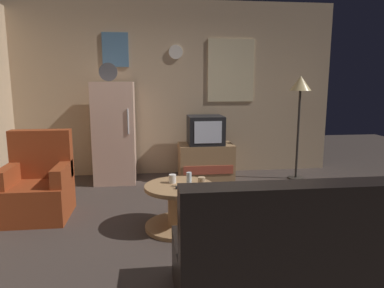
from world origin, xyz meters
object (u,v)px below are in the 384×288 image
mug_ceramic_white (172,179)px  remote_control (183,187)px  fridge (115,132)px  coffee_table (180,207)px  tv_stand (206,161)px  standing_lamp (300,91)px  wine_glass (189,180)px  crt_tv (205,130)px  armchair (38,187)px  mug_ceramic_tan (202,181)px  couch (300,259)px

mug_ceramic_white → remote_control: (0.09, -0.21, -0.03)m
fridge → coffee_table: (0.81, -1.88, -0.52)m
tv_stand → coffee_table: size_ratio=1.17×
standing_lamp → coffee_table: 2.83m
wine_glass → crt_tv: bearing=76.3°
standing_lamp → armchair: size_ratio=1.66×
fridge → mug_ceramic_tan: size_ratio=19.67×
crt_tv → coffee_table: bearing=-106.7°
armchair → coffee_table: bearing=-18.9°
wine_glass → mug_ceramic_white: wine_glass is taller
fridge → armchair: bearing=-118.6°
tv_stand → mug_ceramic_white: mug_ceramic_white is taller
armchair → mug_ceramic_tan: bearing=-18.1°
crt_tv → standing_lamp: standing_lamp is taller
wine_glass → mug_ceramic_white: 0.22m
tv_stand → wine_glass: wine_glass is taller
standing_lamp → couch: standing_lamp is taller
fridge → armchair: (-0.73, -1.35, -0.42)m
standing_lamp → remote_control: (-1.95, -1.80, -0.88)m
tv_stand → coffee_table: bearing=-106.9°
armchair → crt_tv: bearing=32.7°
standing_lamp → wine_glass: size_ratio=10.60×
coffee_table → mug_ceramic_tan: 0.36m
remote_control → armchair: (-1.58, 0.65, -0.14)m
crt_tv → armchair: crt_tv is taller
crt_tv → wine_glass: 2.03m
tv_stand → couch: couch is taller
tv_stand → fridge: bearing=-179.4°
remote_control → armchair: size_ratio=0.16×
standing_lamp → mug_ceramic_white: bearing=-142.1°
crt_tv → wine_glass: (-0.48, -1.96, -0.23)m
fridge → couch: bearing=-64.6°
mug_ceramic_white → couch: bearing=-61.5°
tv_stand → remote_control: tv_stand is taller
crt_tv → couch: (0.15, -3.24, -0.45)m
wine_glass → couch: bearing=-64.1°
standing_lamp → fridge: bearing=175.9°
coffee_table → armchair: bearing=161.1°
standing_lamp → remote_control: standing_lamp is taller
fridge → couch: 3.59m
wine_glass → mug_ceramic_tan: wine_glass is taller
tv_stand → crt_tv: 0.49m
fridge → mug_ceramic_white: (0.75, -1.79, -0.25)m
fridge → remote_control: size_ratio=11.80×
standing_lamp → couch: (-1.26, -3.02, -1.05)m
crt_tv → mug_ceramic_white: (-0.63, -1.80, -0.26)m
wine_glass → remote_control: wine_glass is taller
standing_lamp → mug_ceramic_white: (-2.04, -1.59, -0.85)m
fridge → crt_tv: (1.38, 0.01, 0.01)m
tv_stand → mug_ceramic_white: size_ratio=9.33×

